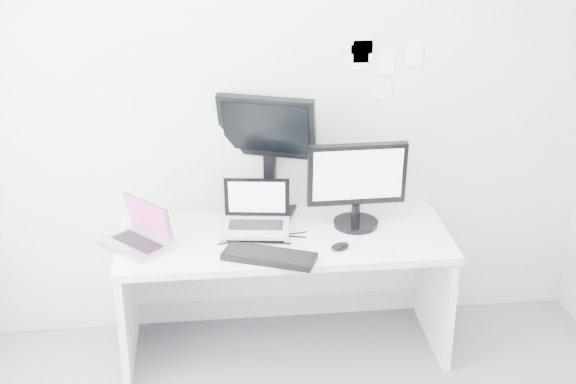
# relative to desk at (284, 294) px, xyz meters

# --- Properties ---
(back_wall) EXTENTS (3.60, 0.00, 3.60)m
(back_wall) POSITION_rel_desk_xyz_m (0.00, 0.35, 0.99)
(back_wall) COLOR silver
(back_wall) RESTS_ON ground
(desk) EXTENTS (1.80, 0.70, 0.73)m
(desk) POSITION_rel_desk_xyz_m (0.00, 0.00, 0.00)
(desk) COLOR silver
(desk) RESTS_ON ground
(macbook) EXTENTS (0.43, 0.44, 0.27)m
(macbook) POSITION_rel_desk_xyz_m (-0.79, -0.04, 0.50)
(macbook) COLOR #A9A8AD
(macbook) RESTS_ON desk
(speaker) EXTENTS (0.09, 0.09, 0.19)m
(speaker) POSITION_rel_desk_xyz_m (-0.17, 0.21, 0.46)
(speaker) COLOR black
(speaker) RESTS_ON desk
(dell_laptop) EXTENTS (0.39, 0.32, 0.30)m
(dell_laptop) POSITION_rel_desk_xyz_m (-0.15, 0.04, 0.51)
(dell_laptop) COLOR #A3A5AA
(dell_laptop) RESTS_ON desk
(rear_monitor) EXTENTS (0.57, 0.36, 0.74)m
(rear_monitor) POSITION_rel_desk_xyz_m (-0.06, 0.30, 0.73)
(rear_monitor) COLOR black
(rear_monitor) RESTS_ON desk
(samsung_monitor) EXTENTS (0.55, 0.26, 0.50)m
(samsung_monitor) POSITION_rel_desk_xyz_m (0.41, 0.09, 0.61)
(samsung_monitor) COLOR black
(samsung_monitor) RESTS_ON desk
(keyboard) EXTENTS (0.50, 0.34, 0.03)m
(keyboard) POSITION_rel_desk_xyz_m (-0.10, -0.25, 0.38)
(keyboard) COLOR black
(keyboard) RESTS_ON desk
(mouse) EXTENTS (0.12, 0.10, 0.03)m
(mouse) POSITION_rel_desk_xyz_m (0.28, -0.18, 0.38)
(mouse) COLOR black
(mouse) RESTS_ON desk
(wall_note_0) EXTENTS (0.10, 0.00, 0.14)m
(wall_note_0) POSITION_rel_desk_xyz_m (0.45, 0.34, 1.26)
(wall_note_0) COLOR white
(wall_note_0) RESTS_ON back_wall
(wall_note_1) EXTENTS (0.09, 0.00, 0.13)m
(wall_note_1) POSITION_rel_desk_xyz_m (0.60, 0.34, 1.22)
(wall_note_1) COLOR white
(wall_note_1) RESTS_ON back_wall
(wall_note_2) EXTENTS (0.10, 0.00, 0.14)m
(wall_note_2) POSITION_rel_desk_xyz_m (0.75, 0.34, 1.26)
(wall_note_2) COLOR white
(wall_note_2) RESTS_ON back_wall
(wall_note_3) EXTENTS (0.11, 0.00, 0.08)m
(wall_note_3) POSITION_rel_desk_xyz_m (0.58, 0.34, 1.05)
(wall_note_3) COLOR white
(wall_note_3) RESTS_ON back_wall
(wall_note_4) EXTENTS (0.12, 0.00, 0.09)m
(wall_note_4) POSITION_rel_desk_xyz_m (0.46, 0.34, 1.32)
(wall_note_4) COLOR white
(wall_note_4) RESTS_ON back_wall
(wall_note_5) EXTENTS (0.11, 0.00, 0.12)m
(wall_note_5) POSITION_rel_desk_xyz_m (0.47, 0.34, 1.28)
(wall_note_5) COLOR white
(wall_note_5) RESTS_ON back_wall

